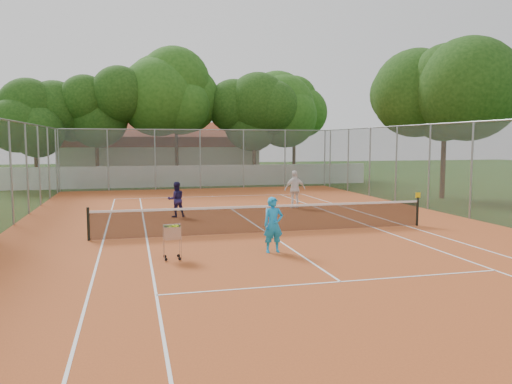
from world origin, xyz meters
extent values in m
plane|color=#18350E|center=(0.00, 0.00, 0.00)|extent=(120.00, 120.00, 0.00)
cube|color=#AD4E21|center=(0.00, 0.00, 0.01)|extent=(18.00, 34.00, 0.02)
cube|color=white|center=(0.00, 0.00, 0.02)|extent=(10.98, 23.78, 0.01)
cube|color=black|center=(0.00, 0.00, 0.51)|extent=(11.88, 0.10, 0.98)
cube|color=slate|center=(0.00, 0.00, 2.00)|extent=(18.00, 34.00, 4.00)
cube|color=white|center=(0.00, 19.00, 0.75)|extent=(26.00, 0.30, 1.50)
cube|color=beige|center=(-2.00, 29.00, 2.20)|extent=(16.40, 9.00, 4.40)
cube|color=#14340D|center=(0.00, 22.00, 5.00)|extent=(29.00, 19.00, 10.00)
imported|color=#1993DA|center=(-0.64, -3.09, 0.82)|extent=(0.60, 0.41, 1.60)
imported|color=#1D1746|center=(-2.74, 4.42, 0.77)|extent=(0.81, 0.67, 1.49)
imported|color=white|center=(3.05, 5.96, 0.92)|extent=(1.08, 0.50, 1.81)
cube|color=#B0B1B7|center=(-3.53, -3.28, 0.52)|extent=(0.63, 0.63, 1.01)
camera|label=1|loc=(-4.56, -16.66, 3.19)|focal=35.00mm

